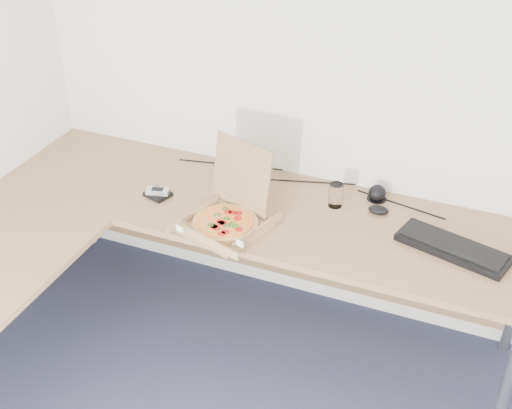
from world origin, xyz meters
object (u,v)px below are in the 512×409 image
at_px(pizza_box, 227,218).
at_px(wallet, 158,194).
at_px(desk, 148,246).
at_px(keyboard, 453,248).
at_px(drinking_glass, 336,195).

distance_m(pizza_box, wallet, 0.41).
bearing_deg(desk, keyboard, 19.04).
height_order(desk, wallet, wallet).
distance_m(keyboard, wallet, 1.34).
xyz_separation_m(desk, keyboard, (1.21, 0.42, 0.04)).
height_order(drinking_glass, wallet, drinking_glass).
bearing_deg(drinking_glass, desk, -139.44).
bearing_deg(wallet, drinking_glass, 33.71).
xyz_separation_m(pizza_box, drinking_glass, (0.39, 0.33, 0.02)).
xyz_separation_m(desk, drinking_glass, (0.66, 0.56, 0.09)).
relative_size(desk, keyboard, 5.42).
xyz_separation_m(desk, wallet, (-0.13, 0.33, 0.04)).
xyz_separation_m(desk, pizza_box, (0.27, 0.23, 0.07)).
height_order(drinking_glass, keyboard, drinking_glass).
xyz_separation_m(drinking_glass, keyboard, (0.55, -0.15, -0.04)).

